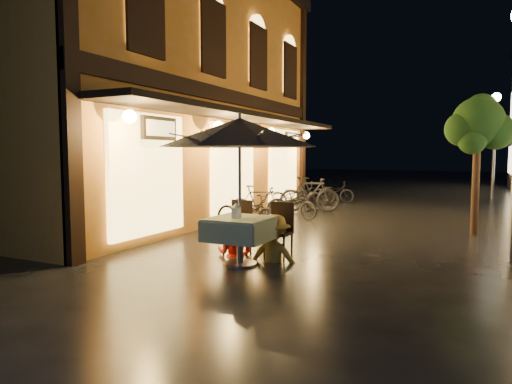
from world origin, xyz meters
The scene contains 18 objects.
ground centered at (0.00, 0.00, 0.00)m, with size 90.00×90.00×0.00m, color black.
west_building centered at (-5.72, 4.00, 3.71)m, with size 5.90×11.40×7.40m.
street_tree centered at (2.41, 4.51, 2.42)m, with size 1.43×1.20×3.15m.
streetlamp_far centered at (3.00, 14.00, 2.92)m, with size 0.36×0.36×4.23m.
cafe_table centered at (-1.01, -0.21, 0.59)m, with size 0.99×0.99×0.78m.
patio_umbrella centered at (-1.01, -0.21, 2.15)m, with size 2.57×2.57×2.46m.
cafe_chair_left centered at (-1.41, 0.53, 0.54)m, with size 0.42×0.42×0.97m.
cafe_chair_right centered at (-0.61, 0.53, 0.54)m, with size 0.42×0.42×0.97m.
table_lantern centered at (-1.01, -0.33, 0.92)m, with size 0.16×0.16×0.25m.
person_orange centered at (-1.43, 0.39, 0.70)m, with size 0.68×0.53×1.40m, color red.
person_yellow centered at (-0.63, 0.33, 0.76)m, with size 0.99×0.57×1.53m, color gold.
bicycle_0 centered at (-2.45, 2.87, 0.44)m, with size 0.59×1.69×0.89m, color black.
bicycle_1 centered at (-2.82, 4.28, 0.49)m, with size 0.46×1.62×0.97m, color black.
bicycle_2 centered at (-2.17, 5.07, 0.41)m, with size 0.55×1.58×0.83m, color black.
bicycle_3 centered at (-2.21, 6.64, 0.56)m, with size 0.52×1.85×1.11m, color black.
bicycle_4 centered at (-2.71, 6.82, 0.47)m, with size 0.62×1.79×0.94m, color black.
bicycle_5 centered at (-2.81, 8.69, 0.49)m, with size 0.46×1.62×0.97m, color black.
bicycle_6 centered at (-2.36, 9.74, 0.40)m, with size 0.53×1.51×0.79m, color black.
Camera 1 is at (2.42, -6.67, 1.81)m, focal length 32.00 mm.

